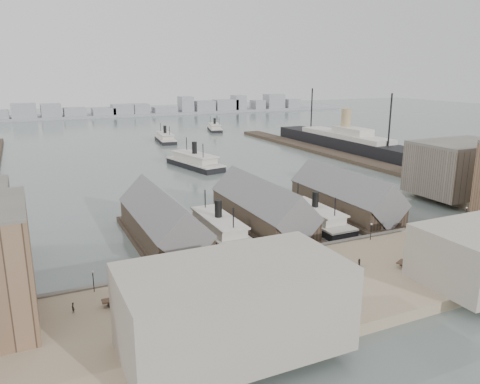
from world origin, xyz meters
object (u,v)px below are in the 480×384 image
horse_cart_center (327,282)px  horse_cart_right (411,263)px  ferry_docked_west (219,228)px  tram (461,234)px  ocean_steamer (345,142)px  horse_cart_left (121,299)px

horse_cart_center → horse_cart_right: size_ratio=1.03×
horse_cart_right → ferry_docked_west: bearing=9.6°
tram → ferry_docked_west: bearing=150.3°
ocean_steamer → horse_cart_left: ocean_steamer is taller
ocean_steamer → horse_cart_center: size_ratio=21.35×
ferry_docked_west → horse_cart_right: (25.10, -36.59, 0.49)m
horse_cart_center → horse_cart_right: 19.64m
horse_cart_center → horse_cart_left: bearing=97.5°
horse_cart_left → horse_cart_center: horse_cart_left is taller
horse_cart_right → horse_cart_left: bearing=55.7°
tram → ocean_steamer: bearing=68.4°
ferry_docked_west → horse_cart_left: (-28.58, -27.59, 0.53)m
ocean_steamer → tram: (-60.27, -119.81, -0.38)m
ferry_docked_west → horse_cart_right: size_ratio=5.75×
ferry_docked_west → horse_cart_center: size_ratio=5.58×
ferry_docked_west → tram: size_ratio=2.34×
tram → horse_cart_center: (-39.27, -5.52, -1.29)m
tram → horse_cart_left: (-73.31, 3.50, -1.28)m
ferry_docked_west → tram: bearing=-34.8°
horse_cart_center → tram: bearing=-59.7°
horse_cart_left → horse_cart_center: 35.22m
tram → horse_cart_center: 39.67m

